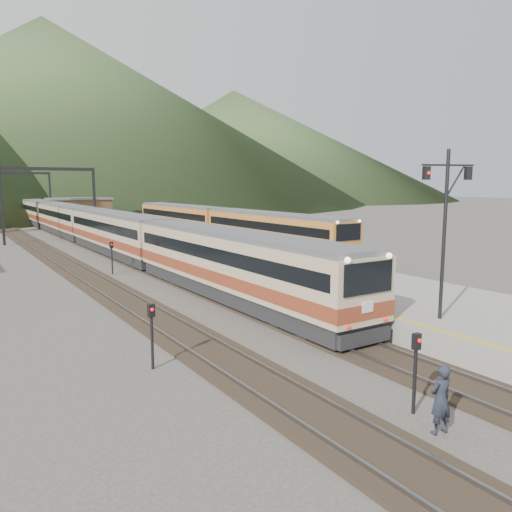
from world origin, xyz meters
TOP-DOWN VIEW (x-y plane):
  - track_main at (0.00, 40.00)m, footprint 2.60×200.00m
  - track_far at (-5.00, 40.00)m, footprint 2.60×200.00m
  - track_second at (11.50, 40.00)m, footprint 2.60×200.00m
  - platform at (5.60, 38.00)m, footprint 8.00×100.00m
  - gantry_near at (-2.85, 55.00)m, footprint 9.55×0.25m
  - gantry_far at (-2.85, 80.00)m, footprint 9.55×0.25m
  - station_shed at (5.60, 78.00)m, footprint 9.40×4.40m
  - hill_b at (30.00, 230.00)m, footprint 220.00×220.00m
  - hill_c at (110.00, 210.00)m, footprint 160.00×160.00m
  - main_train at (0.00, 51.42)m, footprint 2.93×80.34m
  - second_train at (11.50, 43.66)m, footprint 2.80×38.15m
  - signal_mast at (3.21, 10.47)m, footprint 2.11×0.83m
  - short_signal_a at (-2.56, 6.88)m, footprint 0.23×0.17m
  - short_signal_b at (-3.14, 32.52)m, footprint 0.26×0.22m
  - short_signal_c at (-7.37, 13.92)m, footprint 0.25×0.20m
  - worker at (-2.90, 5.78)m, footprint 0.70×0.50m

SIDE VIEW (x-z plane):
  - track_main at x=0.00m, z-range -0.05..0.18m
  - track_far at x=-5.00m, z-range -0.05..0.18m
  - track_second at x=11.50m, z-range -0.05..0.18m
  - platform at x=5.60m, z-range 0.00..1.00m
  - worker at x=-2.90m, z-range 0.00..1.80m
  - short_signal_a at x=-2.56m, z-range 0.33..2.60m
  - short_signal_b at x=-3.14m, z-range 0.33..2.60m
  - short_signal_c at x=-7.37m, z-range 0.33..2.60m
  - second_train at x=11.50m, z-range 0.23..3.65m
  - main_train at x=0.00m, z-range 0.23..3.81m
  - station_shed at x=5.60m, z-range 1.02..4.12m
  - signal_mast at x=3.21m, z-range 1.74..8.29m
  - gantry_near at x=-2.85m, z-range 1.59..9.59m
  - gantry_far at x=-2.85m, z-range 1.59..9.59m
  - hill_c at x=110.00m, z-range 0.00..50.00m
  - hill_b at x=30.00m, z-range 0.00..75.00m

